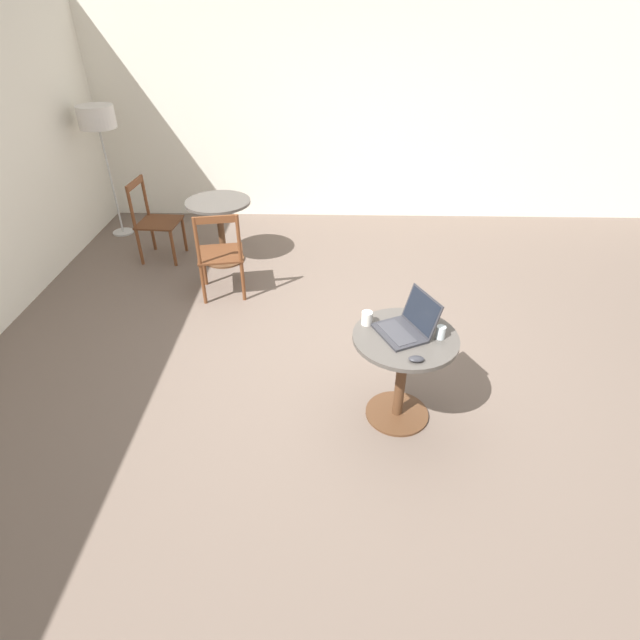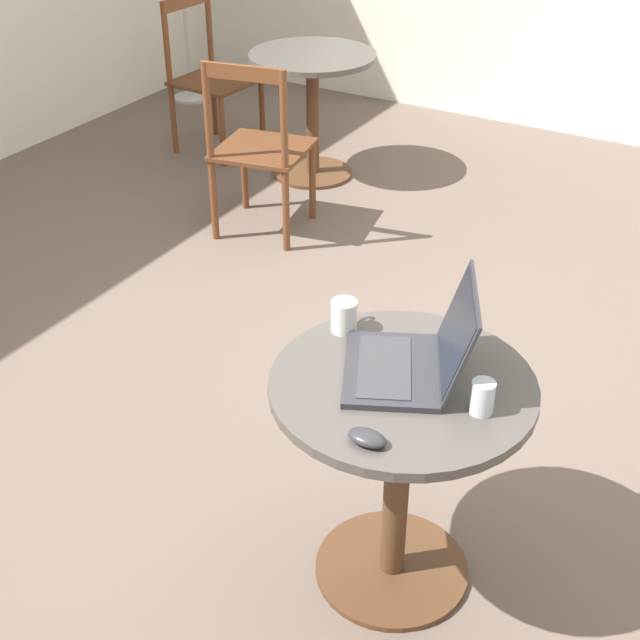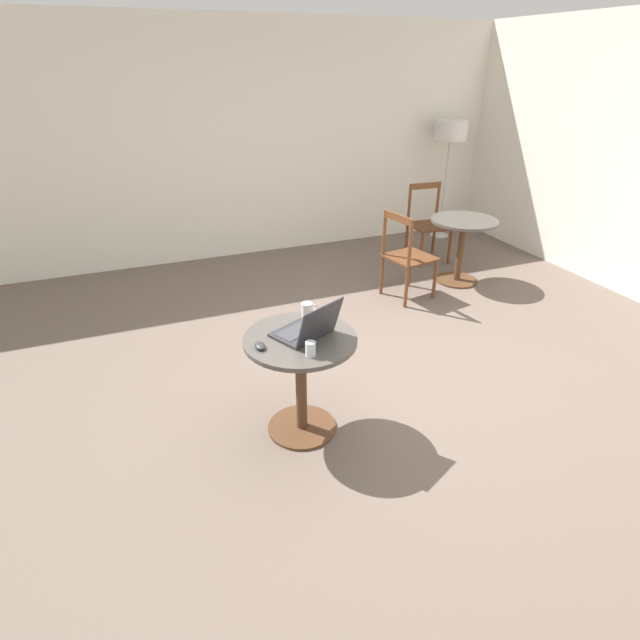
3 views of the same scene
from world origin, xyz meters
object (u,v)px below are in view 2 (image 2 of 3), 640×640
Objects in this scene: chair_mid_left at (259,150)px; drinking_glass at (482,397)px; cafe_table_near at (399,440)px; chair_mid_back at (210,77)px; laptop at (413,357)px; mouse at (367,438)px; cafe_table_mid at (313,89)px; mug at (344,315)px.

chair_mid_left reaches higher than drinking_glass.
chair_mid_back is at bearing 44.56° from cafe_table_near.
cafe_table_near is 2.36m from chair_mid_left.
cafe_table_near is 1.60× the size of laptop.
chair_mid_left is at bearing 39.49° from mouse.
laptop reaches higher than cafe_table_near.
cafe_table_mid is 2.82m from mug.
cafe_table_near is at bearing 6.98° from mouse.
chair_mid_left is 10.15× the size of drinking_glass.
mouse is (-2.78, -1.80, 0.21)m from cafe_table_mid.
laptop is 4.98× the size of drinking_glass.
laptop is at bearing -134.89° from chair_mid_back.
cafe_table_near is at bearing 86.03° from drinking_glass.
mug is at bearing -139.46° from chair_mid_left.
cafe_table_near is at bearing -135.44° from chair_mid_back.
chair_mid_back is (0.05, 0.76, -0.07)m from cafe_table_mid.
mouse is at bearing -173.02° from cafe_table_near.
cafe_table_near is 0.26m from laptop.
drinking_glass is (-2.58, -2.75, 0.31)m from chair_mid_back.
chair_mid_left reaches higher than cafe_table_near.
chair_mid_back reaches higher than cafe_table_near.
cafe_table_near and cafe_table_mid have the same top height.
cafe_table_near is 1.00× the size of cafe_table_mid.
cafe_table_near is at bearing -119.13° from mug.
mouse is at bearing -147.11° from cafe_table_mid.
chair_mid_left is (1.73, 1.61, -0.07)m from cafe_table_near.
laptop reaches higher than drinking_glass.
chair_mid_left reaches higher than mouse.
mouse is (-0.27, -0.03, 0.21)m from cafe_table_near.
mug is (0.10, 0.26, -0.00)m from laptop.
drinking_glass is (-0.02, -0.22, 0.24)m from cafe_table_near.
cafe_table_mid is 3.22m from drinking_glass.
chair_mid_back is 8.06× the size of mug.
mouse is (-1.99, -1.64, 0.28)m from chair_mid_left.
chair_mid_back is 3.82m from mouse.
chair_mid_back is at bearing 47.53° from chair_mid_left.
mouse is (-0.31, -0.03, -0.04)m from laptop.
cafe_table_near is 3.60m from chair_mid_back.
laptop reaches higher than chair_mid_left.
cafe_table_mid is at bearing 38.20° from drinking_glass.
drinking_glass is at bearing -93.97° from cafe_table_near.
laptop is at bearing -144.37° from cafe_table_mid.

